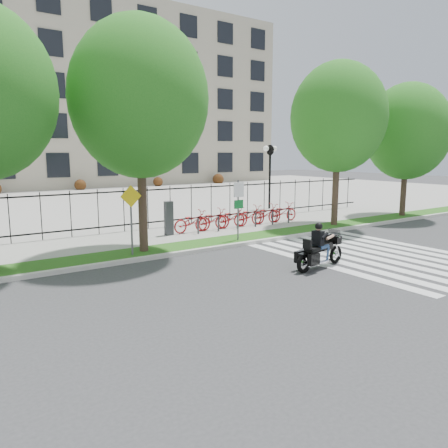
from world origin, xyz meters
TOP-DOWN VIEW (x-y plane):
  - ground at (0.00, 0.00)m, footprint 120.00×120.00m
  - curb at (0.00, 4.10)m, footprint 60.00×0.20m
  - grass_verge at (0.00, 4.95)m, footprint 60.00×1.50m
  - sidewalk at (0.00, 7.45)m, footprint 60.00×3.50m
  - plaza at (0.00, 25.00)m, footprint 80.00×34.00m
  - crosswalk_stripes at (4.83, 0.00)m, footprint 5.70×8.00m
  - iron_fence at (0.00, 9.20)m, footprint 30.00×0.06m
  - office_building at (0.00, 44.92)m, footprint 60.00×21.90m
  - lamp_post_right at (10.00, 12.00)m, footprint 1.06×0.70m
  - street_tree_1 at (-2.17, 4.95)m, footprint 4.89×4.89m
  - street_tree_2 at (8.25, 4.95)m, footprint 4.66×4.66m
  - street_tree_3 at (14.07, 4.95)m, footprint 4.71×4.71m
  - bike_share_station at (3.95, 7.20)m, footprint 7.83×0.87m
  - sign_pole_regulatory at (1.93, 4.58)m, footprint 0.50×0.09m
  - sign_pole_warning at (-2.77, 4.58)m, footprint 0.78×0.09m
  - motorcycle_rider at (1.81, -0.09)m, footprint 2.38×0.81m

SIDE VIEW (x-z plane):
  - ground at x=0.00m, z-range 0.00..0.00m
  - crosswalk_stripes at x=4.83m, z-range 0.00..0.01m
  - plaza at x=0.00m, z-range 0.00..0.10m
  - curb at x=0.00m, z-range 0.00..0.15m
  - grass_verge at x=0.00m, z-range 0.00..0.15m
  - sidewalk at x=0.00m, z-range 0.00..0.15m
  - motorcycle_rider at x=1.81m, z-range -0.31..1.53m
  - bike_share_station at x=3.95m, z-range -0.10..1.40m
  - iron_fence at x=0.00m, z-range 0.15..2.15m
  - sign_pole_regulatory at x=1.93m, z-range 0.49..2.99m
  - sign_pole_warning at x=-2.77m, z-range 0.50..2.99m
  - lamp_post_right at x=10.00m, z-range 1.08..5.33m
  - street_tree_3 at x=14.07m, z-range 1.17..8.66m
  - street_tree_2 at x=8.25m, z-range 1.45..9.44m
  - street_tree_1 at x=-2.17m, z-range 1.48..9.79m
  - office_building at x=0.00m, z-range -0.11..20.04m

